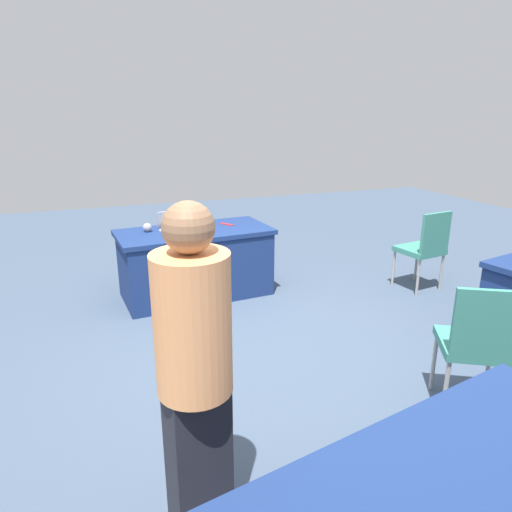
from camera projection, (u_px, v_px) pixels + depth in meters
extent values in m
plane|color=#3D4C60|center=(268.00, 355.00, 3.97)|extent=(14.40, 14.40, 0.00)
cube|color=navy|center=(194.00, 232.00, 5.08)|extent=(1.72, 0.92, 0.05)
cube|color=navy|center=(196.00, 265.00, 5.19)|extent=(1.65, 0.89, 0.71)
cube|color=navy|center=(469.00, 499.00, 1.59)|extent=(1.95, 1.22, 0.05)
cylinder|color=#9E9993|center=(393.00, 268.00, 5.51)|extent=(0.03, 0.03, 0.43)
cylinder|color=#9E9993|center=(416.00, 263.00, 5.69)|extent=(0.03, 0.03, 0.43)
cylinder|color=#9E9993|center=(418.00, 278.00, 5.20)|extent=(0.03, 0.03, 0.43)
cylinder|color=#9E9993|center=(441.00, 272.00, 5.37)|extent=(0.03, 0.03, 0.43)
cube|color=#387F70|center=(419.00, 250.00, 5.37)|extent=(0.50, 0.50, 0.06)
cube|color=#387F70|center=(436.00, 233.00, 5.12)|extent=(0.42, 0.10, 0.45)
cylinder|color=#9E9993|center=(434.00, 362.00, 3.43)|extent=(0.03, 0.03, 0.46)
cylinder|color=#9E9993|center=(488.00, 366.00, 3.37)|extent=(0.03, 0.03, 0.46)
cylinder|color=#9E9993|center=(445.00, 391.00, 3.07)|extent=(0.03, 0.03, 0.46)
cylinder|color=#9E9993|center=(506.00, 397.00, 3.01)|extent=(0.03, 0.03, 0.46)
cube|color=#387F70|center=(473.00, 345.00, 3.14)|extent=(0.60, 0.60, 0.06)
cube|color=#387F70|center=(488.00, 324.00, 2.87)|extent=(0.38, 0.24, 0.45)
cube|color=#26262D|center=(199.00, 462.00, 2.20)|extent=(0.31, 0.23, 0.81)
cylinder|color=#F49E60|center=(193.00, 325.00, 1.99)|extent=(0.40, 0.40, 0.64)
sphere|color=#936B4C|center=(188.00, 228.00, 1.86)|extent=(0.22, 0.22, 0.22)
cube|color=silver|center=(176.00, 230.00, 5.02)|extent=(0.35, 0.27, 0.02)
cube|color=#B7B7BC|center=(171.00, 219.00, 5.11)|extent=(0.32, 0.13, 0.19)
sphere|color=gray|center=(147.00, 227.00, 4.98)|extent=(0.10, 0.10, 0.10)
cube|color=red|center=(227.00, 224.00, 5.31)|extent=(0.14, 0.17, 0.01)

